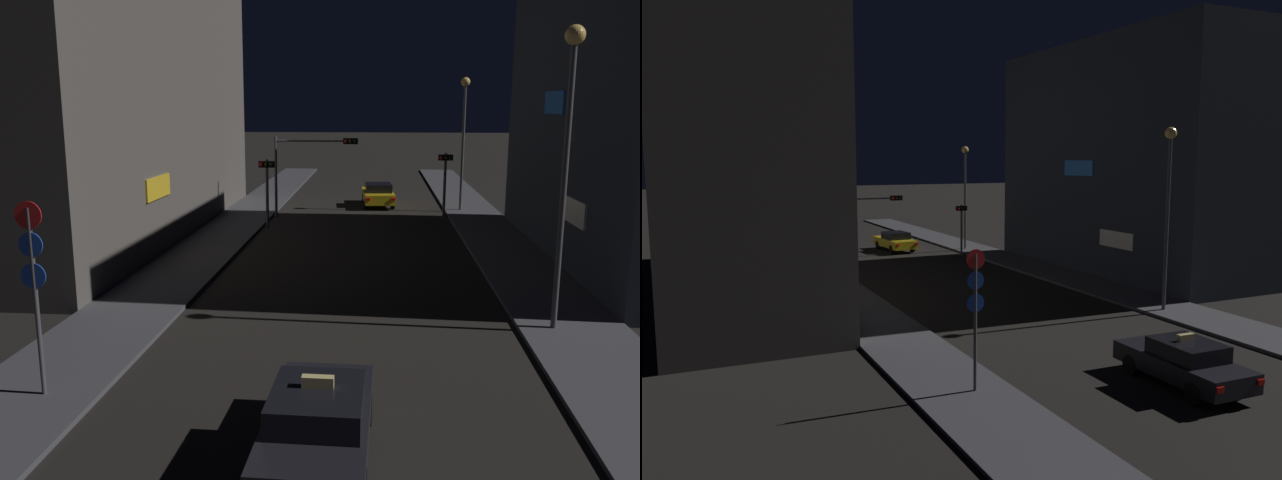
% 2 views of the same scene
% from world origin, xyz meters
% --- Properties ---
extents(sidewalk_left, '(3.06, 63.34, 0.13)m').
position_xyz_m(sidewalk_left, '(-6.47, 29.67, 0.07)').
color(sidewalk_left, '#424247').
rests_on(sidewalk_left, ground_plane).
extents(sidewalk_right, '(3.06, 63.34, 0.13)m').
position_xyz_m(sidewalk_right, '(6.47, 29.67, 0.07)').
color(sidewalk_right, '#424247').
rests_on(sidewalk_right, ground_plane).
extents(building_facade_left, '(6.68, 25.66, 16.23)m').
position_xyz_m(building_facade_left, '(-11.31, 28.84, 8.11)').
color(building_facade_left, '#514C47').
rests_on(building_facade_left, ground_plane).
extents(building_facade_right, '(11.53, 18.30, 13.72)m').
position_xyz_m(building_facade_right, '(13.73, 25.40, 6.86)').
color(building_facade_right, '#282D38').
rests_on(building_facade_right, ground_plane).
extents(taxi, '(1.88, 4.48, 1.62)m').
position_xyz_m(taxi, '(-0.03, 8.41, 0.74)').
color(taxi, black).
rests_on(taxi, ground_plane).
extents(far_car, '(2.13, 4.57, 1.42)m').
position_xyz_m(far_car, '(0.98, 38.72, 0.73)').
color(far_car, yellow).
rests_on(far_car, ground_plane).
extents(traffic_light_overhead, '(4.61, 0.41, 4.53)m').
position_xyz_m(traffic_light_overhead, '(-2.79, 33.79, 3.35)').
color(traffic_light_overhead, '#47474C').
rests_on(traffic_light_overhead, ground_plane).
extents(traffic_light_left_kerb, '(0.80, 0.42, 3.50)m').
position_xyz_m(traffic_light_left_kerb, '(-4.69, 30.83, 2.52)').
color(traffic_light_left_kerb, '#47474C').
rests_on(traffic_light_left_kerb, ground_plane).
extents(traffic_light_right_kerb, '(0.80, 0.41, 3.59)m').
position_xyz_m(traffic_light_right_kerb, '(4.69, 34.88, 2.58)').
color(traffic_light_right_kerb, '#47474C').
rests_on(traffic_light_right_kerb, ground_plane).
extents(sign_pole_left, '(0.58, 0.10, 4.18)m').
position_xyz_m(sign_pole_left, '(-6.13, 10.35, 2.66)').
color(sign_pole_left, '#47474C').
rests_on(sign_pole_left, sidewalk_left).
extents(street_lamp_near_block, '(0.52, 0.52, 8.10)m').
position_xyz_m(street_lamp_near_block, '(5.89, 15.71, 5.64)').
color(street_lamp_near_block, '#47474C').
rests_on(street_lamp_near_block, sidewalk_right).
extents(street_lamp_far_block, '(0.52, 0.52, 7.63)m').
position_xyz_m(street_lamp_far_block, '(5.84, 36.75, 5.36)').
color(street_lamp_far_block, '#47474C').
rests_on(street_lamp_far_block, sidewalk_right).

